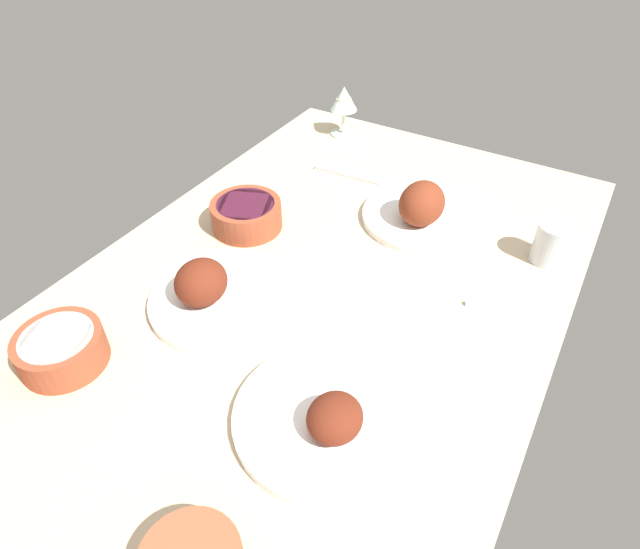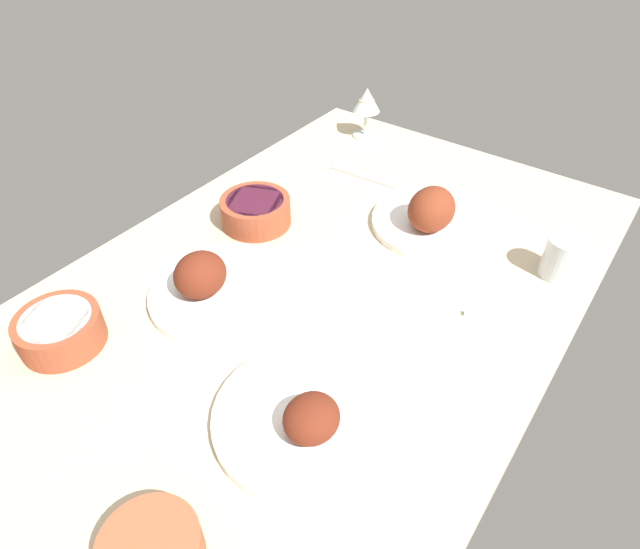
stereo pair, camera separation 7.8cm
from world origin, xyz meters
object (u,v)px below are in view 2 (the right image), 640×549
object	(u,v)px
bowl_cream	(60,329)
water_tumbler	(561,258)
plate_near_viewer	(308,417)
fork_loose	(513,318)
plate_center_main	(215,285)
bowl_onions	(256,210)
wine_glass	(367,103)
plate_far_side	(432,217)
spoon_loose	(363,177)

from	to	relation	value
bowl_cream	water_tumbler	world-z (taller)	water_tumbler
plate_near_viewer	fork_loose	bearing A→B (deg)	156.81
bowl_cream	fork_loose	distance (cm)	80.63
plate_center_main	bowl_onions	size ratio (longest dim) A/B	1.82
plate_near_viewer	wine_glass	size ratio (longest dim) A/B	2.07
plate_far_side	wine_glass	xyz separation A→B (cm)	(-29.86, -36.65, 6.64)
plate_near_viewer	wine_glass	xyz separation A→B (cm)	(-86.37, -45.05, 8.26)
bowl_onions	spoon_loose	xyz separation A→B (cm)	(-30.64, 8.87, -2.97)
plate_far_side	bowl_onions	world-z (taller)	plate_far_side
bowl_onions	bowl_cream	xyz separation A→B (cm)	(47.37, -3.05, -0.10)
plate_near_viewer	bowl_onions	distance (cm)	54.39
plate_far_side	bowl_onions	size ratio (longest dim) A/B	1.77
plate_far_side	wine_glass	distance (cm)	47.73
plate_near_viewer	spoon_loose	bearing A→B (deg)	-153.72
plate_center_main	bowl_onions	xyz separation A→B (cm)	(-22.94, -9.82, 0.71)
bowl_cream	fork_loose	size ratio (longest dim) A/B	0.81
spoon_loose	water_tumbler	bearing A→B (deg)	-12.75
plate_far_side	fork_loose	world-z (taller)	plate_far_side
bowl_onions	fork_loose	bearing A→B (deg)	94.55
plate_far_side	bowl_cream	world-z (taller)	plate_far_side
fork_loose	spoon_loose	xyz separation A→B (cm)	(-25.98, -49.61, 0.00)
spoon_loose	plate_far_side	bearing A→B (deg)	-24.51
plate_far_side	fork_loose	bearing A→B (deg)	56.88
plate_center_main	fork_loose	distance (cm)	55.99
bowl_onions	bowl_cream	size ratio (longest dim) A/B	1.08
bowl_onions	bowl_cream	distance (cm)	47.47
plate_center_main	wine_glass	bearing A→B (deg)	-169.69
water_tumbler	plate_center_main	bearing A→B (deg)	-48.39
plate_near_viewer	spoon_loose	distance (cm)	73.48
spoon_loose	fork_loose	bearing A→B (deg)	-30.96
bowl_cream	spoon_loose	world-z (taller)	bowl_cream
plate_center_main	plate_far_side	xyz separation A→B (cm)	(-44.22, 23.17, 0.62)
plate_far_side	water_tumbler	distance (cm)	27.53
bowl_onions	fork_loose	size ratio (longest dim) A/B	0.88
plate_far_side	spoon_loose	xyz separation A→B (cm)	(-9.36, -24.13, -2.89)
plate_far_side	fork_loose	distance (cm)	30.57
plate_center_main	plate_far_side	world-z (taller)	plate_far_side
plate_near_viewer	bowl_cream	size ratio (longest dim) A/B	2.00
plate_center_main	wine_glass	distance (cm)	75.64
plate_center_main	water_tumbler	xyz separation A→B (cm)	(-45.00, 50.67, 1.68)
plate_far_side	bowl_cream	distance (cm)	77.54
plate_center_main	fork_loose	xyz separation A→B (cm)	(-27.59, 48.66, -2.26)
wine_glass	water_tumbler	bearing A→B (deg)	65.62
plate_near_viewer	plate_center_main	size ratio (longest dim) A/B	1.02
plate_near_viewer	plate_center_main	distance (cm)	33.90
spoon_loose	plate_near_viewer	bearing A→B (deg)	-67.04
bowl_onions	bowl_cream	bearing A→B (deg)	-3.68
water_tumbler	wine_glass	bearing A→B (deg)	-114.38
plate_center_main	bowl_onions	world-z (taller)	plate_center_main
wine_glass	plate_near_viewer	bearing A→B (deg)	27.55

